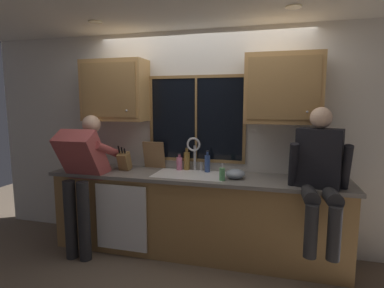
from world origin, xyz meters
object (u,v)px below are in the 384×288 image
at_px(knife_block, 124,161).
at_px(soap_dispenser, 222,174).
at_px(bottle_green_glass, 187,160).
at_px(bottle_tall_clear, 207,163).
at_px(mixing_bowl, 235,174).
at_px(cutting_board, 154,155).
at_px(bottle_amber_small, 179,163).
at_px(person_sitting_on_counter, 320,170).
at_px(person_standing, 83,171).

relative_size(knife_block, soap_dispenser, 1.75).
bearing_deg(bottle_green_glass, bottle_tall_clear, -13.16).
bearing_deg(bottle_tall_clear, mixing_bowl, -30.46).
relative_size(cutting_board, bottle_amber_small, 1.66).
distance_m(soap_dispenser, bottle_green_glass, 0.63).
bearing_deg(mixing_bowl, person_sitting_on_counter, -16.35).
xyz_separation_m(bottle_green_glass, bottle_amber_small, (-0.08, -0.03, -0.03)).
relative_size(bottle_green_glass, bottle_amber_small, 1.36).
relative_size(soap_dispenser, bottle_tall_clear, 0.73).
distance_m(person_sitting_on_counter, bottle_green_glass, 1.50).
bearing_deg(person_standing, cutting_board, 40.13).
height_order(person_standing, bottle_amber_small, person_standing).
bearing_deg(soap_dispenser, knife_block, 171.60).
distance_m(cutting_board, bottle_amber_small, 0.34).
xyz_separation_m(person_sitting_on_counter, bottle_amber_small, (-1.49, 0.47, -0.10)).
distance_m(soap_dispenser, bottle_amber_small, 0.68).
xyz_separation_m(person_sitting_on_counter, soap_dispenser, (-0.92, 0.10, -0.11)).
xyz_separation_m(cutting_board, soap_dispenser, (0.91, -0.38, -0.09)).
distance_m(person_sitting_on_counter, knife_block, 2.14).
distance_m(bottle_green_glass, bottle_tall_clear, 0.27).
distance_m(person_sitting_on_counter, cutting_board, 1.89).
distance_m(person_standing, knife_block, 0.48).
relative_size(soap_dispenser, bottle_amber_small, 0.91).
xyz_separation_m(soap_dispenser, bottle_tall_clear, (-0.23, 0.34, 0.03)).
height_order(person_sitting_on_counter, bottle_green_glass, person_sitting_on_counter).
xyz_separation_m(bottle_tall_clear, bottle_amber_small, (-0.35, 0.03, -0.02)).
distance_m(knife_block, soap_dispenser, 1.21).
height_order(bottle_green_glass, bottle_tall_clear, bottle_green_glass).
relative_size(person_standing, bottle_green_glass, 5.74).
height_order(cutting_board, bottle_green_glass, cutting_board).
bearing_deg(bottle_tall_clear, soap_dispenser, -55.86).
bearing_deg(knife_block, soap_dispenser, -8.40).
relative_size(mixing_bowl, bottle_green_glass, 0.76).
bearing_deg(person_sitting_on_counter, soap_dispenser, 173.64).
height_order(knife_block, soap_dispenser, knife_block).
bearing_deg(person_sitting_on_counter, bottle_tall_clear, 159.05).
xyz_separation_m(person_sitting_on_counter, bottle_green_glass, (-1.41, 0.50, -0.07)).
height_order(knife_block, bottle_tall_clear, knife_block).
xyz_separation_m(person_standing, knife_block, (0.34, 0.33, 0.06)).
height_order(knife_block, bottle_green_glass, knife_block).
relative_size(person_sitting_on_counter, cutting_board, 3.78).
xyz_separation_m(person_sitting_on_counter, bottle_tall_clear, (-1.15, 0.44, -0.08)).
bearing_deg(soap_dispenser, person_sitting_on_counter, -6.36).
bearing_deg(cutting_board, bottle_amber_small, -3.46).
relative_size(person_sitting_on_counter, mixing_bowl, 6.08).
xyz_separation_m(person_sitting_on_counter, cutting_board, (-1.82, 0.49, -0.02)).
distance_m(person_sitting_on_counter, bottle_amber_small, 1.57).
distance_m(cutting_board, soap_dispenser, 0.99).
distance_m(person_standing, bottle_amber_small, 1.10).
height_order(soap_dispenser, bottle_amber_small, bottle_amber_small).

